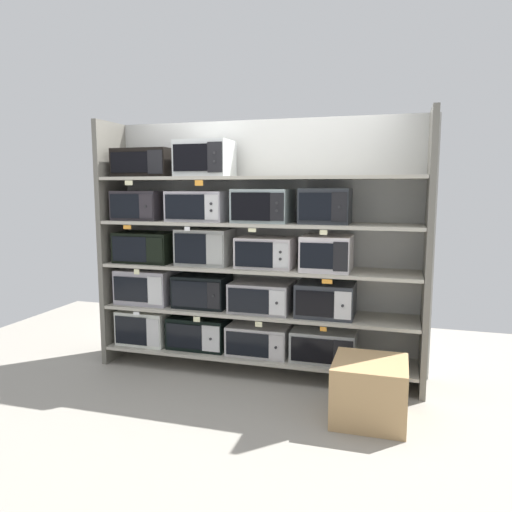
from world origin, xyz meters
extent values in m
cube|color=gray|center=(0.00, -1.00, -0.01)|extent=(6.92, 6.00, 0.02)
cube|color=#B2B2AD|center=(0.00, 0.27, 1.18)|extent=(3.12, 0.04, 2.36)
cube|color=#68645B|center=(-1.49, 0.00, 1.18)|extent=(0.05, 0.50, 2.36)
cube|color=#68645B|center=(1.49, 0.00, 1.18)|extent=(0.05, 0.50, 2.36)
cube|color=#ADA899|center=(0.00, 0.00, 0.17)|extent=(2.92, 0.50, 0.03)
cube|color=silver|center=(-1.15, 0.00, 0.35)|extent=(0.50, 0.38, 0.34)
cube|color=black|center=(-1.21, -0.20, 0.35)|extent=(0.34, 0.01, 0.27)
cube|color=silver|center=(-0.97, -0.20, 0.35)|extent=(0.13, 0.01, 0.27)
cube|color=black|center=(-0.57, 0.00, 0.34)|extent=(0.57, 0.34, 0.31)
cube|color=black|center=(-0.66, -0.17, 0.34)|extent=(0.36, 0.01, 0.23)
cube|color=silver|center=(-0.39, -0.17, 0.34)|extent=(0.17, 0.01, 0.25)
cylinder|color=#262628|center=(-0.39, -0.18, 0.34)|extent=(0.02, 0.01, 0.02)
cube|color=beige|center=(0.03, 0.00, 0.32)|extent=(0.57, 0.37, 0.27)
cube|color=black|center=(-0.03, -0.19, 0.32)|extent=(0.40, 0.01, 0.22)
cube|color=beige|center=(0.24, -0.19, 0.32)|extent=(0.13, 0.01, 0.22)
cylinder|color=#262628|center=(0.24, -0.20, 0.32)|extent=(0.02, 0.01, 0.02)
cube|color=#A0A3A0|center=(0.64, 0.00, 0.32)|extent=(0.57, 0.37, 0.28)
cube|color=black|center=(0.56, -0.19, 0.32)|extent=(0.37, 0.01, 0.22)
cube|color=black|center=(0.83, -0.19, 0.32)|extent=(0.17, 0.01, 0.22)
cylinder|color=#262628|center=(0.83, -0.20, 0.32)|extent=(0.02, 0.01, 0.02)
cube|color=#ADA899|center=(0.00, 0.00, 0.58)|extent=(2.92, 0.50, 0.03)
cube|color=#A49FAA|center=(-1.13, 0.00, 0.76)|extent=(0.54, 0.38, 0.33)
cube|color=black|center=(-1.20, -0.20, 0.76)|extent=(0.36, 0.01, 0.23)
cube|color=silver|center=(-0.94, -0.19, 0.76)|extent=(0.15, 0.01, 0.27)
cube|color=black|center=(-0.54, 0.00, 0.75)|extent=(0.51, 0.34, 0.31)
cube|color=black|center=(-0.59, -0.17, 0.75)|extent=(0.36, 0.01, 0.24)
cube|color=black|center=(-0.35, -0.17, 0.75)|extent=(0.12, 0.01, 0.24)
cylinder|color=#262628|center=(-0.35, -0.18, 0.75)|extent=(0.02, 0.01, 0.02)
cube|color=#A29EA2|center=(0.06, 0.00, 0.73)|extent=(0.55, 0.41, 0.27)
cube|color=black|center=(-0.01, -0.21, 0.73)|extent=(0.38, 0.01, 0.22)
cube|color=silver|center=(0.25, -0.21, 0.73)|extent=(0.14, 0.01, 0.22)
cylinder|color=#262628|center=(0.25, -0.22, 0.73)|extent=(0.02, 0.01, 0.02)
cube|color=#2E3137|center=(0.65, 0.00, 0.74)|extent=(0.51, 0.40, 0.30)
cube|color=black|center=(0.58, -0.20, 0.74)|extent=(0.33, 0.01, 0.22)
cube|color=silver|center=(0.82, -0.20, 0.74)|extent=(0.14, 0.01, 0.24)
cylinder|color=#262628|center=(0.82, -0.21, 0.74)|extent=(0.02, 0.01, 0.02)
cube|color=white|center=(-1.11, -0.26, 0.54)|extent=(0.06, 0.00, 0.03)
cube|color=beige|center=(-0.49, -0.26, 0.54)|extent=(0.07, 0.00, 0.05)
cube|color=beige|center=(0.10, -0.26, 0.54)|extent=(0.06, 0.00, 0.05)
cube|color=orange|center=(0.67, -0.26, 0.54)|extent=(0.06, 0.00, 0.04)
cube|color=#ADA899|center=(0.00, 0.00, 0.99)|extent=(2.92, 0.50, 0.03)
cube|color=black|center=(-1.12, 0.00, 1.15)|extent=(0.56, 0.38, 0.29)
cube|color=black|center=(-1.20, -0.20, 1.15)|extent=(0.36, 0.01, 0.24)
cube|color=black|center=(-0.93, -0.20, 1.15)|extent=(0.17, 0.01, 0.23)
cube|color=#A3A5A0|center=(-0.50, 0.00, 1.17)|extent=(0.50, 0.35, 0.34)
cube|color=black|center=(-0.57, -0.18, 1.17)|extent=(0.31, 0.01, 0.28)
cube|color=#A3A5A0|center=(-0.34, -0.18, 1.17)|extent=(0.16, 0.01, 0.27)
cube|color=silver|center=(0.09, 0.00, 1.14)|extent=(0.52, 0.33, 0.28)
cube|color=black|center=(0.03, -0.17, 1.14)|extent=(0.35, 0.01, 0.22)
cube|color=silver|center=(0.27, -0.17, 1.14)|extent=(0.14, 0.01, 0.22)
cylinder|color=#262628|center=(0.27, -0.18, 1.11)|extent=(0.02, 0.01, 0.02)
cylinder|color=#262628|center=(0.27, -0.18, 1.17)|extent=(0.02, 0.01, 0.02)
cube|color=silver|center=(0.65, 0.00, 1.16)|extent=(0.43, 0.42, 0.31)
cube|color=black|center=(0.59, -0.21, 1.16)|extent=(0.28, 0.01, 0.22)
cube|color=black|center=(0.80, -0.21, 1.16)|extent=(0.12, 0.01, 0.25)
cube|color=beige|center=(-1.09, -0.26, 0.95)|extent=(0.06, 0.00, 0.05)
cube|color=orange|center=(0.69, -0.26, 0.95)|extent=(0.09, 0.00, 0.04)
cube|color=#ADA899|center=(0.00, 0.00, 1.40)|extent=(2.92, 0.50, 0.03)
cube|color=#2B272B|center=(-1.16, 0.00, 1.56)|extent=(0.47, 0.38, 0.28)
cube|color=black|center=(-1.23, -0.20, 1.56)|extent=(0.31, 0.01, 0.22)
cube|color=#2B272B|center=(-1.01, -0.20, 1.56)|extent=(0.14, 0.01, 0.22)
cylinder|color=#262628|center=(-1.01, -0.20, 1.56)|extent=(0.02, 0.01, 0.02)
cube|color=#B7B1BA|center=(-0.56, 0.00, 1.56)|extent=(0.55, 0.37, 0.28)
cube|color=black|center=(-0.62, -0.19, 1.56)|extent=(0.39, 0.01, 0.22)
cube|color=silver|center=(-0.36, -0.19, 1.56)|extent=(0.13, 0.01, 0.22)
cylinder|color=#262628|center=(-0.36, -0.20, 1.52)|extent=(0.02, 0.01, 0.02)
cylinder|color=#262628|center=(-0.36, -0.20, 1.59)|extent=(0.02, 0.01, 0.02)
cube|color=#97A7A7|center=(0.07, 0.00, 1.57)|extent=(0.50, 0.40, 0.30)
cube|color=black|center=(0.01, -0.21, 1.57)|extent=(0.35, 0.01, 0.24)
cube|color=black|center=(0.25, -0.21, 1.57)|extent=(0.12, 0.01, 0.24)
cylinder|color=#262628|center=(0.25, -0.21, 1.53)|extent=(0.02, 0.01, 0.02)
cylinder|color=#262628|center=(0.25, -0.21, 1.60)|extent=(0.02, 0.01, 0.02)
cube|color=#2D3036|center=(0.63, 0.00, 1.57)|extent=(0.43, 0.34, 0.31)
cube|color=black|center=(0.57, -0.18, 1.57)|extent=(0.27, 0.01, 0.23)
cube|color=black|center=(0.77, -0.18, 1.57)|extent=(0.13, 0.01, 0.24)
cylinder|color=#262628|center=(0.77, -0.19, 1.57)|extent=(0.02, 0.01, 0.02)
cube|color=orange|center=(-1.17, -0.26, 1.36)|extent=(0.08, 0.00, 0.04)
cube|color=white|center=(-0.57, -0.26, 1.36)|extent=(0.05, 0.00, 0.04)
cube|color=beige|center=(0.04, -0.26, 1.36)|extent=(0.07, 0.00, 0.03)
cube|color=beige|center=(0.66, -0.26, 1.36)|extent=(0.06, 0.00, 0.04)
cube|color=#ADA899|center=(0.00, 0.00, 1.81)|extent=(2.92, 0.50, 0.03)
cube|color=black|center=(-1.11, 0.00, 1.96)|extent=(0.57, 0.32, 0.27)
cube|color=black|center=(-1.18, -0.17, 1.96)|extent=(0.39, 0.01, 0.19)
cube|color=black|center=(-0.92, -0.17, 1.96)|extent=(0.15, 0.01, 0.21)
cube|color=#B8BCBB|center=(-0.49, 0.00, 1.99)|extent=(0.50, 0.36, 0.33)
cube|color=black|center=(-0.56, -0.19, 1.99)|extent=(0.33, 0.01, 0.24)
cube|color=black|center=(-0.32, -0.18, 1.99)|extent=(0.14, 0.01, 0.26)
cylinder|color=#262628|center=(-0.32, -0.19, 1.96)|extent=(0.02, 0.01, 0.02)
cylinder|color=#262628|center=(-0.32, -0.19, 2.03)|extent=(0.02, 0.01, 0.02)
cube|color=beige|center=(-1.14, -0.26, 1.77)|extent=(0.08, 0.00, 0.04)
cube|color=orange|center=(-0.45, -0.26, 1.77)|extent=(0.08, 0.00, 0.05)
cube|color=tan|center=(1.09, -0.69, 0.23)|extent=(0.54, 0.54, 0.45)
camera|label=1|loc=(1.26, -4.26, 1.73)|focal=34.32mm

